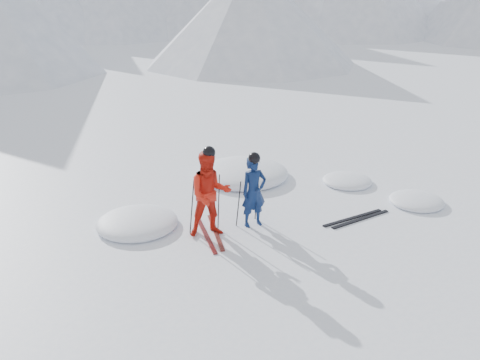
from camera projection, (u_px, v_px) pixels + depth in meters
ground at (324, 212)px, 11.86m from camera, size 160.00×160.00×0.00m
skier_blue at (254, 192)px, 10.97m from camera, size 0.63×0.46×1.58m
skier_red at (210, 194)px, 10.50m from camera, size 1.09×0.97×1.86m
pole_blue_left at (239, 204)px, 11.03m from camera, size 0.11×0.08×1.05m
pole_blue_right at (256, 197)px, 11.39m from camera, size 0.11×0.07×1.05m
pole_red_left at (192, 207)px, 10.65m from camera, size 0.12×0.10×1.23m
pole_red_right at (219, 202)px, 10.89m from camera, size 0.12×0.09×1.24m
ski_worn_left at (206, 235)px, 10.77m from camera, size 0.61×1.65×0.03m
ski_worn_right at (216, 232)px, 10.90m from camera, size 0.72×1.61×0.03m
ski_loose_a at (353, 218)px, 11.55m from camera, size 1.70×0.20×0.03m
ski_loose_b at (361, 219)px, 11.49m from camera, size 1.70×0.14×0.03m
snow_lumps at (247, 189)px, 13.20m from camera, size 7.68×5.73×0.54m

